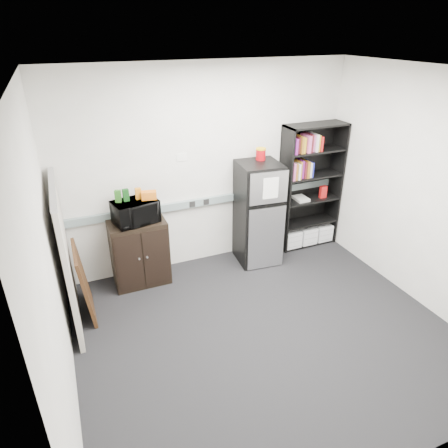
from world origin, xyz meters
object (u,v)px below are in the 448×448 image
(microwave, at_px, (135,212))
(cabinet, at_px, (140,252))
(bookshelf, at_px, (310,188))
(refrigerator, at_px, (258,214))
(cubicle_partition, at_px, (66,256))

(microwave, bearing_deg, cabinet, 77.37)
(bookshelf, height_order, microwave, bookshelf)
(cabinet, relative_size, microwave, 1.69)
(cabinet, bearing_deg, bookshelf, 1.43)
(cabinet, xyz_separation_m, refrigerator, (1.65, -0.08, 0.29))
(microwave, bearing_deg, bookshelf, -10.84)
(cubicle_partition, bearing_deg, cabinet, 26.23)
(bookshelf, xyz_separation_m, refrigerator, (-0.92, -0.14, -0.19))
(bookshelf, distance_m, microwave, 2.58)
(cubicle_partition, height_order, cabinet, cubicle_partition)
(cubicle_partition, relative_size, refrigerator, 1.12)
(cabinet, distance_m, microwave, 0.58)
(bookshelf, xyz_separation_m, cubicle_partition, (-3.43, -0.49, -0.10))
(microwave, bearing_deg, cubicle_partition, -167.26)
(microwave, relative_size, refrigerator, 0.36)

